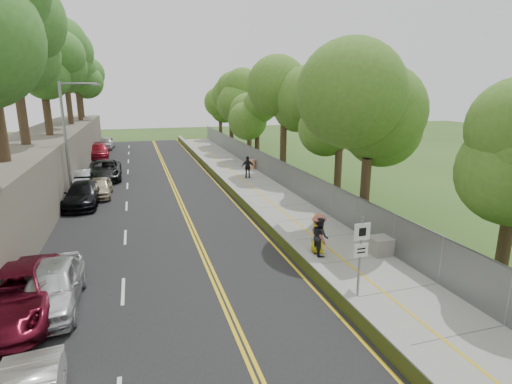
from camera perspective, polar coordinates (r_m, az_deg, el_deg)
ground at (r=17.56m, az=6.14°, el=-10.76°), size 140.00×140.00×0.00m
road at (r=30.51m, az=-14.58°, el=-0.21°), size 11.20×66.00×0.04m
sidewalk at (r=31.77m, az=-0.13°, el=0.84°), size 4.20×66.00×0.05m
jersey_barrier at (r=31.14m, az=-4.19°, el=1.04°), size 0.42×66.00×0.60m
rock_embankment at (r=30.92m, az=-29.96°, el=2.28°), size 5.00×66.00×4.00m
chainlink_fence at (r=32.22m, az=3.45°, el=2.78°), size 0.04×66.00×2.00m
trees_embankment at (r=30.49m, az=-31.07°, el=18.16°), size 6.40×66.00×13.00m
trees_fenceside at (r=32.47m, az=7.62°, el=13.43°), size 7.00×66.00×14.00m
streetlight at (r=29.02m, az=-25.16°, el=7.47°), size 2.52×0.22×8.00m
signpost at (r=14.78m, az=14.74°, el=-7.83°), size 0.62×0.09×3.10m
construction_barrel at (r=38.62m, az=-0.59°, el=3.97°), size 0.55×0.55×0.90m
concrete_block at (r=19.56m, az=17.66°, el=-7.26°), size 1.23×0.93×0.81m
car_0 at (r=15.88m, az=-27.09°, el=-11.88°), size 1.87×4.62×1.57m
car_2 at (r=15.89m, az=-31.30°, el=-12.41°), size 2.84×5.75×1.57m
car_3 at (r=28.63m, az=-23.49°, el=-0.30°), size 2.31×5.23×1.49m
car_4 at (r=30.58m, az=-21.41°, el=0.63°), size 1.63×3.98×1.35m
car_5 at (r=34.10m, az=-23.69°, el=1.72°), size 1.45×4.03×1.32m
car_6 at (r=36.48m, az=-20.78°, el=2.96°), size 2.75×5.78×1.59m
car_7 at (r=48.80m, az=-21.53°, el=5.49°), size 2.30×5.26×1.51m
car_8 at (r=55.75m, az=-20.60°, el=6.58°), size 2.19×4.70×1.56m
painter_0 at (r=18.79m, az=8.82°, el=-5.82°), size 0.67×0.97×1.91m
painter_1 at (r=19.00m, az=8.56°, el=-6.00°), size 0.53×0.68×1.65m
painter_2 at (r=18.59m, az=9.16°, el=-6.23°), size 0.75×0.93×1.80m
painter_3 at (r=18.71m, az=8.95°, el=-5.91°), size 0.73×1.25×1.92m
person_far at (r=34.45m, az=-1.17°, el=3.55°), size 1.19×0.72×1.90m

